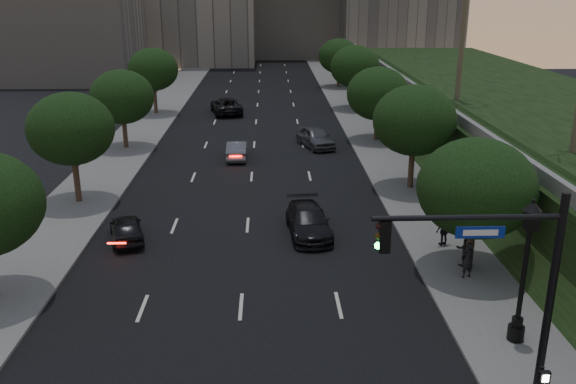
{
  "coord_description": "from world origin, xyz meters",
  "views": [
    {
      "loc": [
        1.2,
        -17.1,
        12.39
      ],
      "look_at": [
        2.05,
        8.98,
        3.6
      ],
      "focal_mm": 38.0,
      "sensor_mm": 36.0,
      "label": 1
    }
  ],
  "objects_px": {
    "sedan_near_right": "(308,221)",
    "pedestrian_c": "(444,231)",
    "sedan_far_right": "(316,137)",
    "sedan_near_left": "(126,228)",
    "pedestrian_b": "(464,248)",
    "sedan_far_left": "(226,106)",
    "street_lamp": "(523,278)",
    "sedan_mid_left": "(237,150)",
    "traffic_signal_mast": "(513,300)",
    "pedestrian_a": "(467,260)"
  },
  "relations": [
    {
      "from": "sedan_near_right",
      "to": "sedan_near_left",
      "type": "bearing_deg",
      "value": 178.47
    },
    {
      "from": "sedan_mid_left",
      "to": "sedan_far_left",
      "type": "xyz_separation_m",
      "value": [
        -1.93,
        17.46,
        0.13
      ]
    },
    {
      "from": "sedan_far_left",
      "to": "pedestrian_a",
      "type": "height_order",
      "value": "pedestrian_a"
    },
    {
      "from": "street_lamp",
      "to": "pedestrian_a",
      "type": "xyz_separation_m",
      "value": [
        -0.25,
        5.05,
        -1.65
      ]
    },
    {
      "from": "street_lamp",
      "to": "sedan_mid_left",
      "type": "xyz_separation_m",
      "value": [
        -11.36,
        25.73,
        -1.94
      ]
    },
    {
      "from": "pedestrian_b",
      "to": "sedan_mid_left",
      "type": "bearing_deg",
      "value": -75.36
    },
    {
      "from": "sedan_near_right",
      "to": "pedestrian_c",
      "type": "relative_size",
      "value": 3.27
    },
    {
      "from": "sedan_mid_left",
      "to": "pedestrian_c",
      "type": "bearing_deg",
      "value": 122.87
    },
    {
      "from": "sedan_far_right",
      "to": "pedestrian_b",
      "type": "xyz_separation_m",
      "value": [
        5.15,
        -22.8,
        0.21
      ]
    },
    {
      "from": "pedestrian_b",
      "to": "pedestrian_c",
      "type": "height_order",
      "value": "pedestrian_b"
    },
    {
      "from": "traffic_signal_mast",
      "to": "sedan_mid_left",
      "type": "bearing_deg",
      "value": 108.11
    },
    {
      "from": "pedestrian_c",
      "to": "traffic_signal_mast",
      "type": "bearing_deg",
      "value": 63.7
    },
    {
      "from": "sedan_near_left",
      "to": "pedestrian_c",
      "type": "relative_size",
      "value": 2.52
    },
    {
      "from": "traffic_signal_mast",
      "to": "pedestrian_b",
      "type": "relative_size",
      "value": 3.97
    },
    {
      "from": "pedestrian_c",
      "to": "pedestrian_b",
      "type": "bearing_deg",
      "value": 77.83
    },
    {
      "from": "street_lamp",
      "to": "sedan_near_right",
      "type": "xyz_separation_m",
      "value": [
        -6.9,
        10.6,
        -1.9
      ]
    },
    {
      "from": "sedan_near_right",
      "to": "pedestrian_b",
      "type": "bearing_deg",
      "value": -36.5
    },
    {
      "from": "sedan_far_left",
      "to": "sedan_far_right",
      "type": "relative_size",
      "value": 1.23
    },
    {
      "from": "sedan_far_left",
      "to": "sedan_far_right",
      "type": "xyz_separation_m",
      "value": [
        8.15,
        -14.09,
        -0.0
      ]
    },
    {
      "from": "pedestrian_c",
      "to": "sedan_near_right",
      "type": "bearing_deg",
      "value": -35.49
    },
    {
      "from": "traffic_signal_mast",
      "to": "sedan_near_right",
      "type": "xyz_separation_m",
      "value": [
        -5.09,
        14.05,
        -2.94
      ]
    },
    {
      "from": "traffic_signal_mast",
      "to": "sedan_far_left",
      "type": "height_order",
      "value": "traffic_signal_mast"
    },
    {
      "from": "sedan_near_left",
      "to": "sedan_far_right",
      "type": "distance_m",
      "value": 22.05
    },
    {
      "from": "sedan_mid_left",
      "to": "pedestrian_a",
      "type": "bearing_deg",
      "value": 118.14
    },
    {
      "from": "traffic_signal_mast",
      "to": "sedan_far_right",
      "type": "distance_m",
      "value": 32.85
    },
    {
      "from": "sedan_mid_left",
      "to": "pedestrian_b",
      "type": "relative_size",
      "value": 2.4
    },
    {
      "from": "traffic_signal_mast",
      "to": "pedestrian_c",
      "type": "xyz_separation_m",
      "value": [
        1.54,
        12.09,
        -2.75
      ]
    },
    {
      "from": "traffic_signal_mast",
      "to": "pedestrian_a",
      "type": "relative_size",
      "value": 4.17
    },
    {
      "from": "traffic_signal_mast",
      "to": "sedan_far_left",
      "type": "xyz_separation_m",
      "value": [
        -11.47,
        46.64,
        -2.84
      ]
    },
    {
      "from": "pedestrian_a",
      "to": "traffic_signal_mast",
      "type": "bearing_deg",
      "value": 60.58
    },
    {
      "from": "sedan_far_left",
      "to": "sedan_near_right",
      "type": "height_order",
      "value": "sedan_far_left"
    },
    {
      "from": "sedan_far_left",
      "to": "pedestrian_b",
      "type": "relative_size",
      "value": 3.38
    },
    {
      "from": "street_lamp",
      "to": "pedestrian_b",
      "type": "height_order",
      "value": "street_lamp"
    },
    {
      "from": "street_lamp",
      "to": "sedan_mid_left",
      "type": "distance_m",
      "value": 28.19
    },
    {
      "from": "traffic_signal_mast",
      "to": "sedan_far_right",
      "type": "bearing_deg",
      "value": 95.83
    },
    {
      "from": "street_lamp",
      "to": "traffic_signal_mast",
      "type": "bearing_deg",
      "value": -117.71
    },
    {
      "from": "sedan_near_left",
      "to": "sedan_mid_left",
      "type": "relative_size",
      "value": 0.92
    },
    {
      "from": "sedan_near_left",
      "to": "sedan_far_left",
      "type": "distance_m",
      "value": 33.24
    },
    {
      "from": "sedan_near_left",
      "to": "pedestrian_b",
      "type": "bearing_deg",
      "value": 150.51
    },
    {
      "from": "sedan_mid_left",
      "to": "pedestrian_c",
      "type": "xyz_separation_m",
      "value": [
        11.09,
        -17.09,
        0.23
      ]
    },
    {
      "from": "traffic_signal_mast",
      "to": "street_lamp",
      "type": "relative_size",
      "value": 1.25
    },
    {
      "from": "sedan_near_right",
      "to": "pedestrian_c",
      "type": "distance_m",
      "value": 6.92
    },
    {
      "from": "sedan_mid_left",
      "to": "sedan_near_right",
      "type": "bearing_deg",
      "value": 106.3
    },
    {
      "from": "sedan_mid_left",
      "to": "pedestrian_c",
      "type": "distance_m",
      "value": 20.37
    },
    {
      "from": "traffic_signal_mast",
      "to": "street_lamp",
      "type": "bearing_deg",
      "value": 62.29
    },
    {
      "from": "traffic_signal_mast",
      "to": "sedan_near_right",
      "type": "height_order",
      "value": "traffic_signal_mast"
    },
    {
      "from": "sedan_far_left",
      "to": "sedan_far_right",
      "type": "distance_m",
      "value": 16.27
    },
    {
      "from": "sedan_near_right",
      "to": "sedan_far_right",
      "type": "distance_m",
      "value": 18.59
    },
    {
      "from": "street_lamp",
      "to": "sedan_far_left",
      "type": "relative_size",
      "value": 0.94
    },
    {
      "from": "sedan_near_right",
      "to": "sedan_far_right",
      "type": "bearing_deg",
      "value": 79.89
    }
  ]
}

